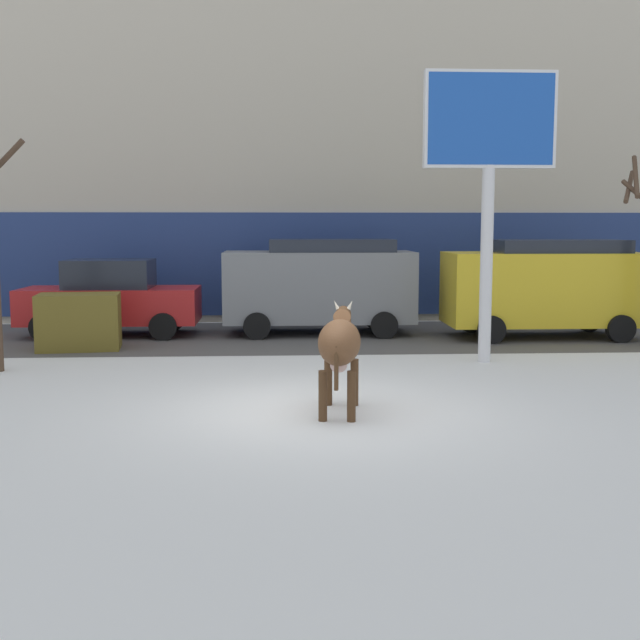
# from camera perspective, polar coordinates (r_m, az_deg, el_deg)

# --- Properties ---
(ground_plane) EXTENTS (120.00, 120.00, 0.00)m
(ground_plane) POSITION_cam_1_polar(r_m,az_deg,el_deg) (11.75, -0.33, -6.34)
(ground_plane) COLOR white
(road_strip) EXTENTS (60.00, 5.60, 0.01)m
(road_strip) POSITION_cam_1_polar(r_m,az_deg,el_deg) (19.24, -1.46, -1.17)
(road_strip) COLOR #514F4C
(road_strip) RESTS_ON ground
(building_facade) EXTENTS (44.00, 6.10, 13.00)m
(building_facade) POSITION_cam_1_polar(r_m,az_deg,el_deg) (25.35, -1.94, 15.44)
(building_facade) COLOR #BCB29E
(building_facade) RESTS_ON ground
(cow_brown) EXTENTS (0.79, 1.93, 1.54)m
(cow_brown) POSITION_cam_1_polar(r_m,az_deg,el_deg) (11.39, 1.41, -1.68)
(cow_brown) COLOR brown
(cow_brown) RESTS_ON ground
(billboard) EXTENTS (2.52, 0.24, 5.56)m
(billboard) POSITION_cam_1_polar(r_m,az_deg,el_deg) (15.91, 11.97, 12.58)
(billboard) COLOR silver
(billboard) RESTS_ON ground
(car_red_sedan) EXTENTS (4.20, 1.99, 1.84)m
(car_red_sedan) POSITION_cam_1_polar(r_m,az_deg,el_deg) (19.97, -14.67, 1.51)
(car_red_sedan) COLOR red
(car_red_sedan) RESTS_ON ground
(car_grey_van) EXTENTS (4.60, 2.13, 2.32)m
(car_grey_van) POSITION_cam_1_polar(r_m,az_deg,el_deg) (19.63, -0.01, 2.62)
(car_grey_van) COLOR slate
(car_grey_van) RESTS_ON ground
(car_yellow_van) EXTENTS (4.60, 2.13, 2.32)m
(car_yellow_van) POSITION_cam_1_polar(r_m,az_deg,el_deg) (19.71, 15.70, 2.38)
(car_yellow_van) COLOR gold
(car_yellow_van) RESTS_ON ground
(pedestrian_near_billboard) EXTENTS (0.36, 0.24, 1.73)m
(pedestrian_near_billboard) POSITION_cam_1_polar(r_m,az_deg,el_deg) (22.60, 5.32, 2.22)
(pedestrian_near_billboard) COLOR #282833
(pedestrian_near_billboard) RESTS_ON ground
(dumpster) EXTENTS (1.82, 1.30, 1.20)m
(dumpster) POSITION_cam_1_polar(r_m,az_deg,el_deg) (17.96, -16.75, -0.12)
(dumpster) COLOR brown
(dumpster) RESTS_ON ground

